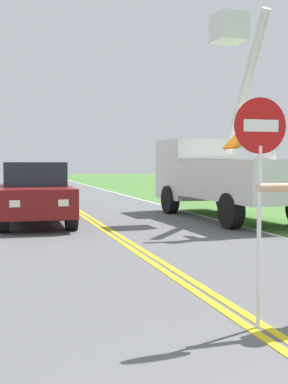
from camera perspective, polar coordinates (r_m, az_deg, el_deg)
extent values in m
cube|color=yellow|center=(21.28, -8.74, -1.34)|extent=(0.11, 110.00, 0.01)
cube|color=yellow|center=(21.30, -8.26, -1.33)|extent=(0.11, 110.00, 0.01)
cube|color=silver|center=(22.00, 0.85, -1.15)|extent=(0.12, 110.00, 0.01)
cylinder|color=tan|center=(5.46, 15.15, 0.49)|extent=(0.60, 0.12, 0.09)
cylinder|color=silver|center=(5.36, 12.57, -4.95)|extent=(0.04, 0.04, 1.85)
cylinder|color=#B71414|center=(5.32, 12.72, 7.13)|extent=(0.56, 0.03, 0.56)
cube|color=white|center=(5.31, 12.81, 7.14)|extent=(0.38, 0.01, 0.12)
cube|color=silver|center=(14.72, 11.25, 1.32)|extent=(2.55, 4.72, 1.10)
cube|color=silver|center=(17.79, 5.76, 2.49)|extent=(2.31, 2.22, 2.00)
cube|color=#1E2833|center=(18.74, 4.48, 3.45)|extent=(1.98, 0.17, 0.90)
cylinder|color=silver|center=(13.92, 13.15, 3.96)|extent=(0.56, 0.56, 0.24)
cylinder|color=silver|center=(14.97, 11.13, 11.44)|extent=(0.36, 2.29, 3.77)
cube|color=white|center=(16.22, 9.32, 17.39)|extent=(0.95, 0.95, 0.80)
cube|color=orange|center=(12.58, 10.67, 6.03)|extent=(0.64, 0.83, 0.59)
cylinder|color=black|center=(17.25, 2.89, -0.84)|extent=(0.37, 0.94, 0.92)
cylinder|color=black|center=(18.10, 8.98, -0.69)|extent=(0.37, 0.94, 0.92)
cylinder|color=black|center=(13.36, 9.56, -2.07)|extent=(0.37, 0.94, 0.92)
cube|color=maroon|center=(14.22, -11.89, -0.80)|extent=(1.89, 4.12, 0.72)
cube|color=#1E2833|center=(14.44, -11.97, 1.96)|extent=(1.64, 1.74, 0.64)
cube|color=#EAEACC|center=(12.24, -8.87, -1.18)|extent=(0.24, 0.06, 0.16)
cube|color=#EAEACC|center=(12.18, -14.04, -1.26)|extent=(0.24, 0.06, 0.16)
cylinder|color=black|center=(13.05, -8.01, -2.71)|extent=(0.29, 0.68, 0.68)
cylinder|color=black|center=(12.97, -15.23, -2.83)|extent=(0.29, 0.68, 0.68)
cylinder|color=black|center=(15.57, -9.07, -1.76)|extent=(0.29, 0.68, 0.68)
cylinder|color=black|center=(15.50, -15.12, -1.85)|extent=(0.29, 0.68, 0.68)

